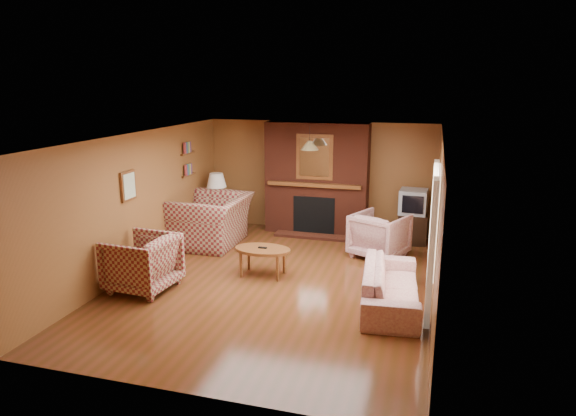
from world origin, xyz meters
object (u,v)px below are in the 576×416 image
(plaid_loveseat, at_px, (212,220))
(plaid_armchair, at_px, (142,263))
(table_lamp, at_px, (217,188))
(tv_stand, at_px, (412,228))
(crt_tv, at_px, (413,202))
(side_table, at_px, (218,218))
(floral_sofa, at_px, (391,285))
(floral_armchair, at_px, (380,235))
(coffee_table, at_px, (263,251))
(fireplace, at_px, (317,180))

(plaid_loveseat, height_order, plaid_armchair, plaid_loveseat)
(table_lamp, relative_size, tv_stand, 1.15)
(table_lamp, bearing_deg, crt_tv, 4.74)
(side_table, bearing_deg, crt_tv, 4.74)
(floral_sofa, height_order, floral_armchair, floral_armchair)
(floral_armchair, relative_size, crt_tv, 1.65)
(table_lamp, bearing_deg, floral_sofa, -35.00)
(floral_armchair, distance_m, coffee_table, 2.36)
(table_lamp, bearing_deg, coffee_table, -51.00)
(plaid_loveseat, bearing_deg, plaid_armchair, -2.84)
(fireplace, height_order, table_lamp, fireplace)
(table_lamp, bearing_deg, fireplace, 14.29)
(plaid_armchair, xyz_separation_m, table_lamp, (-0.15, 3.32, 0.55))
(floral_sofa, bearing_deg, floral_armchair, 5.74)
(crt_tv, bearing_deg, fireplace, 174.70)
(plaid_armchair, relative_size, table_lamp, 1.38)
(coffee_table, bearing_deg, plaid_loveseat, 138.62)
(side_table, bearing_deg, floral_sofa, -35.00)
(fireplace, distance_m, floral_sofa, 3.94)
(coffee_table, bearing_deg, fireplace, 83.64)
(plaid_armchair, distance_m, side_table, 3.32)
(plaid_armchair, relative_size, tv_stand, 1.58)
(plaid_armchair, xyz_separation_m, side_table, (-0.15, 3.32, -0.15))
(plaid_loveseat, relative_size, plaid_armchair, 1.57)
(fireplace, bearing_deg, tv_stand, -5.15)
(floral_armchair, relative_size, table_lamp, 1.31)
(coffee_table, height_order, crt_tv, crt_tv)
(coffee_table, bearing_deg, table_lamp, 129.00)
(crt_tv, bearing_deg, plaid_loveseat, -162.90)
(plaid_armchair, distance_m, tv_stand, 5.43)
(fireplace, distance_m, side_table, 2.34)
(fireplace, bearing_deg, coffee_table, -96.36)
(floral_sofa, distance_m, floral_armchair, 2.14)
(floral_sofa, bearing_deg, tv_stand, -7.68)
(floral_sofa, xyz_separation_m, coffee_table, (-2.21, 0.59, 0.13))
(coffee_table, distance_m, crt_tv, 3.51)
(floral_sofa, relative_size, floral_armchair, 2.20)
(floral_sofa, xyz_separation_m, floral_armchair, (-0.40, 2.10, 0.12))
(coffee_table, height_order, tv_stand, tv_stand)
(tv_stand, height_order, crt_tv, crt_tv)
(plaid_armchair, xyz_separation_m, coffee_table, (1.64, 1.10, -0.02))
(tv_stand, bearing_deg, plaid_armchair, -141.42)
(plaid_loveseat, relative_size, floral_sofa, 0.75)
(coffee_table, bearing_deg, floral_armchair, 39.90)
(coffee_table, distance_m, tv_stand, 3.49)
(floral_sofa, distance_m, tv_stand, 3.15)
(crt_tv, bearing_deg, plaid_armchair, -137.53)
(floral_armchair, relative_size, coffee_table, 0.96)
(floral_armchair, height_order, crt_tv, crt_tv)
(coffee_table, xyz_separation_m, tv_stand, (2.36, 2.56, -0.12))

